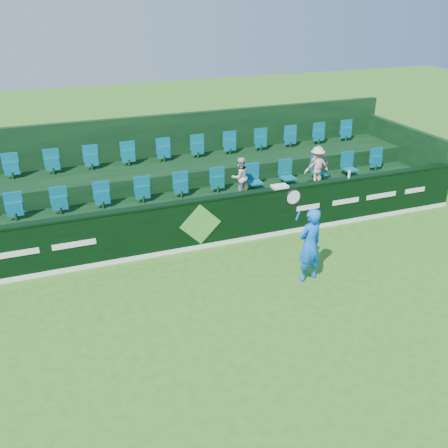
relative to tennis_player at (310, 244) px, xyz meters
name	(u,v)px	position (x,y,z in m)	size (l,w,h in m)	color
ground	(265,337)	(-1.83, -1.61, -0.90)	(60.00, 60.00, 0.00)	#316C19
sponsor_hoarding	(199,224)	(-1.83, 2.38, -0.22)	(16.00, 0.25, 1.35)	black
stand_tier_front	(187,217)	(-1.83, 3.49, -0.50)	(16.00, 2.00, 0.80)	black
stand_tier_back	(168,186)	(-1.83, 5.39, -0.25)	(16.00, 1.80, 1.30)	black
stand_rear	(164,164)	(-1.83, 5.83, 0.32)	(16.00, 4.10, 2.60)	black
seat_row_front	(182,188)	(-1.83, 3.89, 0.20)	(13.50, 0.50, 0.60)	#08607D
seat_row_back	(164,153)	(-1.83, 5.69, 0.70)	(13.50, 0.50, 0.60)	#08607D
tennis_player	(310,244)	(0.00, 0.00, 0.00)	(1.15, 0.54, 2.40)	blue
spectator_left	(240,177)	(-0.25, 3.51, 0.46)	(0.54, 0.42, 1.12)	beige
spectator_middle	(318,165)	(2.24, 3.51, 0.50)	(0.70, 0.29, 1.20)	beige
spectator_right	(317,166)	(2.20, 3.51, 0.49)	(0.76, 0.43, 1.17)	beige
towel	(280,186)	(0.42, 2.39, 0.48)	(0.42, 0.28, 0.06)	silver
drinks_bottle	(349,174)	(2.56, 2.39, 0.56)	(0.07, 0.07, 0.21)	silver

